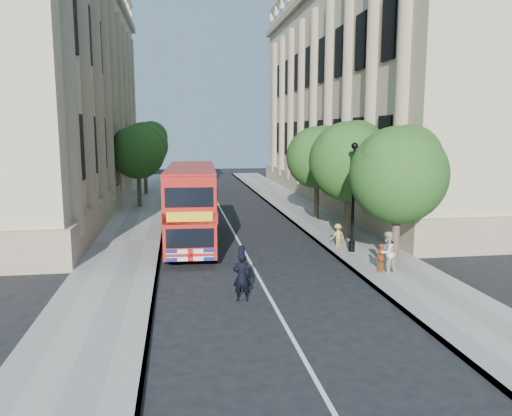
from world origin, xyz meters
name	(u,v)px	position (x,y,z in m)	size (l,w,h in m)	color
ground	(272,302)	(0.00, 0.00, 0.00)	(120.00, 120.00, 0.00)	black
pavement_right	(340,235)	(5.75, 10.00, 0.06)	(3.50, 80.00, 0.12)	gray
pavement_left	(128,242)	(-5.75, 10.00, 0.06)	(3.50, 80.00, 0.12)	gray
building_right	(382,91)	(13.80, 24.00, 9.00)	(12.00, 38.00, 18.00)	tan
building_left	(30,87)	(-13.80, 24.00, 9.00)	(12.00, 38.00, 18.00)	tan
tree_right_near	(399,169)	(5.84, 3.03, 4.25)	(4.00, 4.00, 6.08)	#473828
tree_right_mid	(350,157)	(5.84, 9.03, 4.45)	(4.20, 4.20, 6.37)	#473828
tree_right_far	(318,154)	(5.84, 15.03, 4.31)	(4.00, 4.00, 6.15)	#473828
tree_left_far	(138,149)	(-5.96, 22.03, 4.44)	(4.00, 4.00, 6.30)	#473828
tree_left_back	(145,143)	(-5.96, 30.03, 4.71)	(4.20, 4.20, 6.65)	#473828
lamp_post	(353,202)	(5.00, 6.00, 2.51)	(0.32, 0.32, 5.16)	black
double_decker_bus	(192,204)	(-2.46, 8.56, 2.20)	(2.71, 8.71, 3.98)	#B2130C
box_van	(184,209)	(-2.82, 13.23, 1.21)	(1.94, 4.39, 2.47)	black
police_constable	(242,277)	(-1.02, 0.26, 0.85)	(0.62, 0.41, 1.71)	black
woman_pedestrian	(387,252)	(5.15, 2.31, 0.97)	(0.83, 0.64, 1.70)	beige
child_a	(381,258)	(4.98, 2.49, 0.71)	(0.69, 0.29, 1.17)	#C15422
child_b	(338,235)	(4.63, 7.04, 0.70)	(0.74, 0.43, 1.15)	gold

